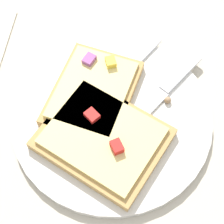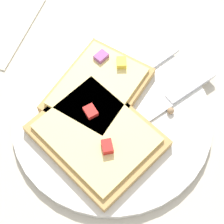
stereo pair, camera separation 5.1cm
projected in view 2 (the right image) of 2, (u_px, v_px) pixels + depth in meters
ground_plane at (112, 119)px, 0.53m from camera, size 4.00×4.00×0.00m
plate at (112, 117)px, 0.52m from camera, size 0.28×0.28×0.01m
fork at (112, 92)px, 0.53m from camera, size 0.20×0.14×0.01m
knife at (164, 104)px, 0.52m from camera, size 0.19×0.14×0.01m
pizza_slice_main at (97, 135)px, 0.49m from camera, size 0.18×0.19×0.03m
pizza_slice_corner at (98, 89)px, 0.52m from camera, size 0.16×0.14×0.03m
crumb_scatter at (118, 136)px, 0.49m from camera, size 0.12×0.11×0.01m
napkin at (0, 25)px, 0.60m from camera, size 0.15×0.09×0.01m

